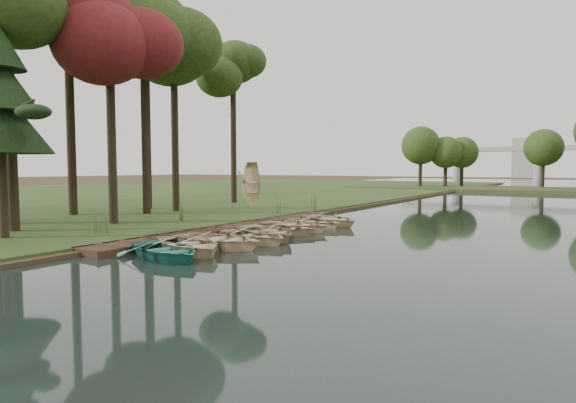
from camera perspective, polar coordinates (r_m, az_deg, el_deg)
The scene contains 25 objects.
ground at distance 21.99m, azimuth -3.00°, elevation -3.90°, with size 300.00×300.00×0.00m, color #3D2F1D.
boardwalk at distance 22.93m, azimuth -6.25°, elevation -3.21°, with size 1.60×16.00×0.30m, color #382115.
peninsula at distance 67.91m, azimuth 28.68°, elevation 1.15°, with size 50.00×14.00×0.45m, color #37411D.
far_trees at distance 68.25m, azimuth 26.05°, elevation 6.46°, with size 45.60×5.60×8.80m.
building_b at distance 163.67m, azimuth 26.56°, elevation 4.63°, with size 8.00×8.00×12.00m, color #A5A5A0.
rowboat_0 at distance 16.32m, azimuth -14.26°, elevation -5.32°, with size 2.50×3.49×0.72m, color teal.
rowboat_1 at distance 17.19m, azimuth -11.69°, elevation -4.73°, with size 2.65×3.71×0.77m, color beige.
rowboat_2 at distance 18.06m, azimuth -8.36°, elevation -4.26°, with size 2.69×3.76×0.78m, color beige.
rowboat_3 at distance 19.28m, azimuth -4.05°, elevation -3.80°, with size 2.45×3.43×0.71m, color beige.
rowboat_4 at distance 20.09m, azimuth -2.70°, elevation -3.39°, with size 2.68×3.75×0.78m, color beige.
rowboat_5 at distance 21.41m, azimuth -0.83°, elevation -3.10°, with size 2.22×3.11×0.65m, color beige.
rowboat_6 at distance 22.57m, azimuth 0.63°, elevation -2.65°, with size 2.47×3.46×0.72m, color beige.
rowboat_7 at distance 24.21m, azimuth 3.07°, elevation -2.27°, with size 2.27×3.18×0.66m, color beige.
rowboat_8 at distance 25.06m, azimuth 4.93°, elevation -1.94°, with size 2.63×3.68×0.76m, color beige.
stored_rowboat at distance 32.51m, azimuth -4.35°, elevation -0.24°, with size 2.22×3.11×0.64m, color beige.
tree_2 at distance 25.77m, azimuth -20.44°, elevation 17.84°, with size 4.49×4.49×10.99m.
tree_3 at distance 31.00m, azimuth -16.79°, elevation 19.25°, with size 5.49×5.49×13.39m.
tree_4 at distance 32.03m, azimuth -13.42°, elevation 17.18°, with size 4.83×4.83×12.23m.
tree_5 at distance 34.48m, azimuth -16.54°, elevation 17.36°, with size 5.00×5.00×13.02m.
tree_6 at distance 38.75m, azimuth -6.54°, elevation 14.97°, with size 4.23×4.23×12.06m.
tree_7 at distance 32.02m, azimuth -24.74°, elevation 20.81°, with size 4.56×4.56×14.33m.
reeds_0 at distance 21.81m, azimuth -21.35°, elevation -2.28°, with size 0.60×0.60×0.88m, color #3F661E.
reeds_1 at distance 25.56m, azimuth -12.23°, elevation -1.10°, with size 0.60×0.60×0.97m, color #3F661E.
reeds_2 at distance 28.70m, azimuth -1.41°, elevation -0.41°, with size 0.60×0.60×1.02m, color #3F661E.
reeds_3 at distance 30.94m, azimuth 2.94°, elevation -0.02°, with size 0.60×0.60×1.11m, color #3F661E.
Camera 1 is at (12.71, -17.69, 3.02)m, focal length 30.00 mm.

